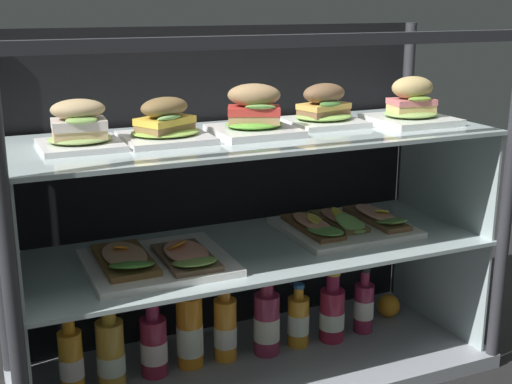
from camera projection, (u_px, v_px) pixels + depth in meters
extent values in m
cube|color=black|center=(256.00, 377.00, 1.89)|extent=(6.00, 6.00, 0.02)
cube|color=#9C9FA8|center=(256.00, 367.00, 1.88)|extent=(1.27, 0.49, 0.04)
cylinder|color=#333338|center=(10.00, 285.00, 1.32)|extent=(0.03, 0.03, 0.92)
cylinder|color=#333338|center=(506.00, 209.00, 1.80)|extent=(0.03, 0.03, 0.92)
cylinder|color=#333338|center=(403.00, 170.00, 2.20)|extent=(0.03, 0.03, 0.92)
cube|color=#333338|center=(300.00, 41.00, 1.44)|extent=(1.24, 0.03, 0.03)
cube|color=black|center=(222.00, 184.00, 1.97)|extent=(1.20, 0.01, 0.88)
cube|color=silver|center=(21.00, 352.00, 1.60)|extent=(0.01, 0.42, 0.32)
cube|color=silver|center=(438.00, 272.00, 2.07)|extent=(0.01, 0.42, 0.32)
cube|color=silver|center=(256.00, 249.00, 1.79)|extent=(1.22, 0.44, 0.01)
cube|color=silver|center=(8.00, 224.00, 1.51)|extent=(0.01, 0.42, 0.29)
cube|color=silver|center=(445.00, 171.00, 1.98)|extent=(0.01, 0.42, 0.29)
cube|color=silver|center=(256.00, 136.00, 1.71)|extent=(1.22, 0.44, 0.01)
cube|color=white|center=(80.00, 145.00, 1.55)|extent=(0.18, 0.18, 0.01)
ellipsoid|color=#95B364|center=(80.00, 138.00, 1.54)|extent=(0.14, 0.12, 0.02)
cube|color=#E0BB84|center=(79.00, 133.00, 1.54)|extent=(0.12, 0.10, 0.02)
cube|color=silver|center=(79.00, 124.00, 1.53)|extent=(0.13, 0.10, 0.02)
ellipsoid|color=#87B256|center=(82.00, 120.00, 1.50)|extent=(0.07, 0.04, 0.02)
ellipsoid|color=tan|center=(78.00, 109.00, 1.52)|extent=(0.13, 0.10, 0.05)
cube|color=white|center=(166.00, 138.00, 1.63)|extent=(0.20, 0.20, 0.01)
ellipsoid|color=#90B94C|center=(165.00, 132.00, 1.62)|extent=(0.16, 0.14, 0.01)
cube|color=olive|center=(165.00, 128.00, 1.62)|extent=(0.15, 0.13, 0.02)
cube|color=yellow|center=(165.00, 121.00, 1.61)|extent=(0.15, 0.14, 0.02)
ellipsoid|color=#7DAF5E|center=(169.00, 118.00, 1.58)|extent=(0.08, 0.06, 0.02)
ellipsoid|color=brown|center=(164.00, 107.00, 1.61)|extent=(0.15, 0.14, 0.05)
cube|color=white|center=(255.00, 131.00, 1.70)|extent=(0.20, 0.20, 0.02)
ellipsoid|color=#64B43A|center=(255.00, 124.00, 1.69)|extent=(0.14, 0.12, 0.02)
cube|color=tan|center=(255.00, 119.00, 1.69)|extent=(0.14, 0.12, 0.02)
cube|color=red|center=(255.00, 111.00, 1.68)|extent=(0.15, 0.12, 0.02)
ellipsoid|color=#689948|center=(260.00, 107.00, 1.65)|extent=(0.08, 0.06, 0.02)
ellipsoid|color=#A48055|center=(255.00, 95.00, 1.67)|extent=(0.15, 0.12, 0.06)
cube|color=white|center=(323.00, 122.00, 1.83)|extent=(0.19, 0.19, 0.01)
ellipsoid|color=#97C75D|center=(324.00, 116.00, 1.83)|extent=(0.15, 0.13, 0.02)
cube|color=#8F6845|center=(324.00, 112.00, 1.83)|extent=(0.14, 0.11, 0.02)
cube|color=#F6C059|center=(324.00, 106.00, 1.82)|extent=(0.15, 0.11, 0.01)
ellipsoid|color=#4D843C|center=(331.00, 104.00, 1.79)|extent=(0.08, 0.05, 0.02)
ellipsoid|color=brown|center=(324.00, 93.00, 1.81)|extent=(0.15, 0.11, 0.05)
cube|color=white|center=(410.00, 120.00, 1.86)|extent=(0.21, 0.21, 0.02)
ellipsoid|color=#94BA60|center=(411.00, 113.00, 1.85)|extent=(0.15, 0.13, 0.02)
cube|color=#E7C47A|center=(411.00, 109.00, 1.85)|extent=(0.12, 0.09, 0.02)
cube|color=#DA7577|center=(412.00, 102.00, 1.85)|extent=(0.12, 0.10, 0.02)
ellipsoid|color=#7EA43A|center=(420.00, 99.00, 1.81)|extent=(0.07, 0.04, 0.01)
ellipsoid|color=tan|center=(412.00, 88.00, 1.84)|extent=(0.13, 0.09, 0.06)
cube|color=white|center=(158.00, 263.00, 1.66)|extent=(0.34, 0.30, 0.02)
cube|color=brown|center=(125.00, 260.00, 1.63)|extent=(0.12, 0.23, 0.01)
ellipsoid|color=#509639|center=(132.00, 265.00, 1.57)|extent=(0.13, 0.14, 0.05)
ellipsoid|color=#E0A37C|center=(124.00, 254.00, 1.63)|extent=(0.10, 0.19, 0.01)
cylinder|color=orange|center=(121.00, 248.00, 1.64)|extent=(0.05, 0.05, 0.02)
cube|color=brown|center=(186.00, 257.00, 1.65)|extent=(0.12, 0.21, 0.01)
ellipsoid|color=#739C45|center=(195.00, 261.00, 1.59)|extent=(0.11, 0.11, 0.04)
ellipsoid|color=#F29880|center=(186.00, 251.00, 1.65)|extent=(0.10, 0.17, 0.02)
cylinder|color=orange|center=(177.00, 245.00, 1.66)|extent=(0.07, 0.07, 0.03)
cube|color=white|center=(345.00, 228.00, 1.92)|extent=(0.34, 0.30, 0.02)
cube|color=brown|center=(312.00, 227.00, 1.88)|extent=(0.08, 0.24, 0.01)
ellipsoid|color=#66AA4D|center=(325.00, 231.00, 1.81)|extent=(0.10, 0.13, 0.02)
ellipsoid|color=#F1A07F|center=(312.00, 222.00, 1.87)|extent=(0.07, 0.19, 0.02)
cylinder|color=#EED24C|center=(315.00, 219.00, 1.86)|extent=(0.07, 0.07, 0.03)
cube|color=brown|center=(339.00, 221.00, 1.92)|extent=(0.08, 0.21, 0.01)
ellipsoid|color=#88C361|center=(351.00, 223.00, 1.87)|extent=(0.09, 0.11, 0.04)
ellipsoid|color=tan|center=(339.00, 217.00, 1.92)|extent=(0.07, 0.17, 0.01)
cylinder|color=yellow|center=(337.00, 213.00, 1.92)|extent=(0.06, 0.06, 0.03)
cube|color=brown|center=(376.00, 218.00, 1.95)|extent=(0.08, 0.24, 0.01)
ellipsoid|color=#6B9D48|center=(391.00, 221.00, 1.88)|extent=(0.07, 0.12, 0.05)
ellipsoid|color=#EDA188|center=(376.00, 213.00, 1.95)|extent=(0.07, 0.19, 0.02)
cylinder|color=yellow|center=(382.00, 211.00, 1.93)|extent=(0.05, 0.05, 0.02)
cylinder|color=orange|center=(72.00, 365.00, 1.68)|extent=(0.06, 0.06, 0.18)
cylinder|color=white|center=(72.00, 367.00, 1.68)|extent=(0.06, 0.06, 0.05)
cylinder|color=orange|center=(68.00, 323.00, 1.65)|extent=(0.03, 0.03, 0.05)
cylinder|color=gold|center=(67.00, 311.00, 1.64)|extent=(0.03, 0.03, 0.01)
cylinder|color=gold|center=(111.00, 354.00, 1.73)|extent=(0.07, 0.07, 0.18)
cylinder|color=white|center=(111.00, 363.00, 1.74)|extent=(0.07, 0.07, 0.05)
cylinder|color=gold|center=(108.00, 316.00, 1.70)|extent=(0.04, 0.04, 0.04)
cylinder|color=#3172B3|center=(108.00, 306.00, 1.70)|extent=(0.04, 0.04, 0.01)
cylinder|color=#9B2340|center=(154.00, 347.00, 1.79)|extent=(0.07, 0.07, 0.16)
cylinder|color=white|center=(154.00, 351.00, 1.79)|extent=(0.07, 0.07, 0.06)
cylinder|color=#972449|center=(152.00, 311.00, 1.76)|extent=(0.03, 0.03, 0.05)
cylinder|color=black|center=(152.00, 300.00, 1.75)|extent=(0.04, 0.04, 0.01)
cylinder|color=orange|center=(190.00, 331.00, 1.83)|extent=(0.07, 0.07, 0.20)
cylinder|color=silver|center=(190.00, 339.00, 1.83)|extent=(0.07, 0.07, 0.08)
cylinder|color=orange|center=(188.00, 290.00, 1.80)|extent=(0.03, 0.03, 0.04)
cylinder|color=black|center=(188.00, 281.00, 1.79)|extent=(0.04, 0.04, 0.02)
cylinder|color=orange|center=(225.00, 330.00, 1.86)|extent=(0.06, 0.06, 0.17)
cylinder|color=silver|center=(225.00, 336.00, 1.87)|extent=(0.06, 0.06, 0.06)
cylinder|color=orange|center=(225.00, 293.00, 1.83)|extent=(0.03, 0.03, 0.04)
cylinder|color=black|center=(225.00, 284.00, 1.83)|extent=(0.03, 0.03, 0.01)
cylinder|color=#952C4C|center=(267.00, 324.00, 1.90)|extent=(0.07, 0.07, 0.17)
cylinder|color=silver|center=(267.00, 328.00, 1.90)|extent=(0.07, 0.07, 0.07)
cylinder|color=#A02C48|center=(267.00, 287.00, 1.87)|extent=(0.04, 0.04, 0.05)
cylinder|color=teal|center=(267.00, 277.00, 1.86)|extent=(0.04, 0.04, 0.01)
cylinder|color=orange|center=(298.00, 322.00, 1.94)|extent=(0.06, 0.06, 0.14)
cylinder|color=silver|center=(298.00, 323.00, 1.95)|extent=(0.06, 0.06, 0.06)
cylinder|color=orange|center=(299.00, 293.00, 1.92)|extent=(0.03, 0.03, 0.03)
cylinder|color=teal|center=(299.00, 286.00, 1.91)|extent=(0.03, 0.03, 0.01)
cylinder|color=#A2213D|center=(332.00, 315.00, 1.97)|extent=(0.07, 0.07, 0.15)
cylinder|color=silver|center=(332.00, 319.00, 1.98)|extent=(0.07, 0.07, 0.05)
cylinder|color=#982046|center=(333.00, 283.00, 1.95)|extent=(0.04, 0.04, 0.05)
cylinder|color=gold|center=(333.00, 272.00, 1.94)|extent=(0.04, 0.04, 0.02)
cylinder|color=#952447|center=(364.00, 308.00, 2.03)|extent=(0.06, 0.06, 0.15)
cylinder|color=white|center=(364.00, 308.00, 2.03)|extent=(0.06, 0.06, 0.06)
cylinder|color=#98224A|center=(365.00, 278.00, 2.00)|extent=(0.03, 0.03, 0.04)
cylinder|color=black|center=(365.00, 269.00, 1.99)|extent=(0.03, 0.03, 0.01)
sphere|color=orange|center=(388.00, 306.00, 2.13)|extent=(0.07, 0.07, 0.07)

